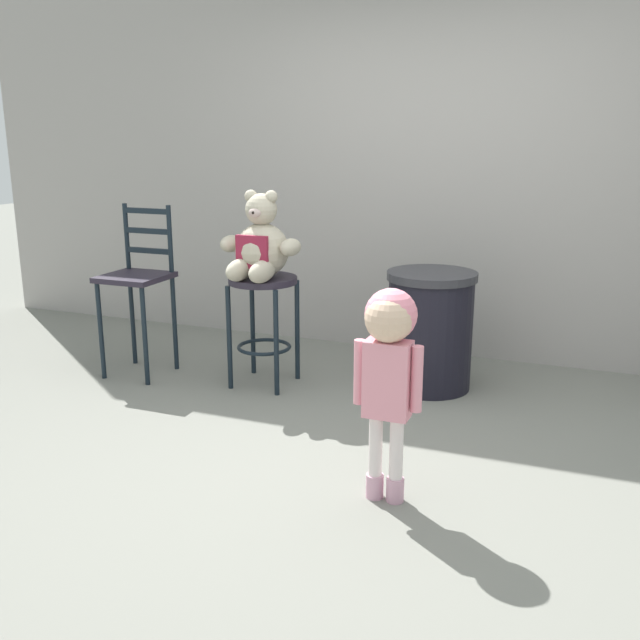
{
  "coord_description": "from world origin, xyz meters",
  "views": [
    {
      "loc": [
        1.16,
        -3.07,
        1.58
      ],
      "look_at": [
        -0.2,
        0.38,
        0.61
      ],
      "focal_mm": 39.55,
      "sensor_mm": 36.0,
      "label": 1
    }
  ],
  "objects_px": {
    "child_walking": "(389,350)",
    "bar_chair_empty": "(138,283)",
    "bar_stool_with_teddy": "(263,306)",
    "teddy_bear": "(260,247)",
    "trash_bin": "(430,330)"
  },
  "relations": [
    {
      "from": "child_walking",
      "to": "bar_chair_empty",
      "type": "height_order",
      "value": "bar_chair_empty"
    },
    {
      "from": "bar_stool_with_teddy",
      "to": "teddy_bear",
      "type": "relative_size",
      "value": 1.31
    },
    {
      "from": "bar_chair_empty",
      "to": "trash_bin",
      "type": "bearing_deg",
      "value": 12.88
    },
    {
      "from": "child_walking",
      "to": "bar_chair_empty",
      "type": "distance_m",
      "value": 2.31
    },
    {
      "from": "child_walking",
      "to": "bar_chair_empty",
      "type": "xyz_separation_m",
      "value": [
        -2.04,
        1.07,
        -0.07
      ]
    },
    {
      "from": "child_walking",
      "to": "trash_bin",
      "type": "relative_size",
      "value": 1.27
    },
    {
      "from": "teddy_bear",
      "to": "bar_chair_empty",
      "type": "height_order",
      "value": "teddy_bear"
    },
    {
      "from": "bar_stool_with_teddy",
      "to": "teddy_bear",
      "type": "distance_m",
      "value": 0.39
    },
    {
      "from": "trash_bin",
      "to": "bar_chair_empty",
      "type": "bearing_deg",
      "value": -167.12
    },
    {
      "from": "teddy_bear",
      "to": "bar_chair_empty",
      "type": "xyz_separation_m",
      "value": [
        -0.88,
        -0.07,
        -0.28
      ]
    },
    {
      "from": "child_walking",
      "to": "bar_chair_empty",
      "type": "relative_size",
      "value": 0.85
    },
    {
      "from": "child_walking",
      "to": "bar_stool_with_teddy",
      "type": "bearing_deg",
      "value": -61.1
    },
    {
      "from": "child_walking",
      "to": "teddy_bear",
      "type": "bearing_deg",
      "value": -60.4
    },
    {
      "from": "child_walking",
      "to": "trash_bin",
      "type": "height_order",
      "value": "child_walking"
    },
    {
      "from": "bar_stool_with_teddy",
      "to": "teddy_bear",
      "type": "bearing_deg",
      "value": -90.0
    }
  ]
}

